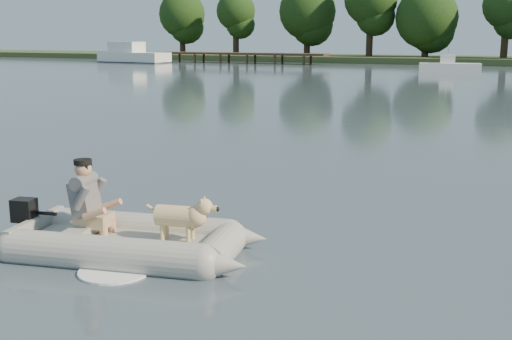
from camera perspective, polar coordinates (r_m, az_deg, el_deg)
The scene contains 8 objects.
water at distance 7.42m, azimuth -8.94°, elevation -9.07°, with size 160.00×160.00×0.00m, color slate.
dock at distance 65.03m, azimuth -1.23°, elevation 9.93°, with size 18.00×2.00×1.04m, color #4C331E, non-canonical shape.
dinghy at distance 7.96m, azimuth -11.04°, elevation -3.76°, with size 4.26×3.11×1.24m, color #999894, non-canonical shape.
man at distance 8.23m, azimuth -14.88°, elevation -2.22°, with size 0.64×0.55×0.95m, color #5D5C61, non-canonical shape.
dog at distance 7.80m, azimuth -7.04°, elevation -4.41°, with size 0.83×0.29×0.55m, color tan, non-canonical shape.
outboard_motor at distance 8.73m, azimuth -19.83°, elevation -4.53°, with size 0.37×0.26×0.70m, color black, non-canonical shape.
cabin_cruiser at distance 67.36m, azimuth -10.82°, elevation 10.24°, with size 8.00×2.86×2.48m, color white, non-canonical shape.
motorboat at distance 49.87m, azimuth 16.87°, elevation 9.28°, with size 4.54×1.74×1.92m, color white, non-canonical shape.
Camera 1 is at (4.06, -5.63, 2.62)m, focal length 45.00 mm.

